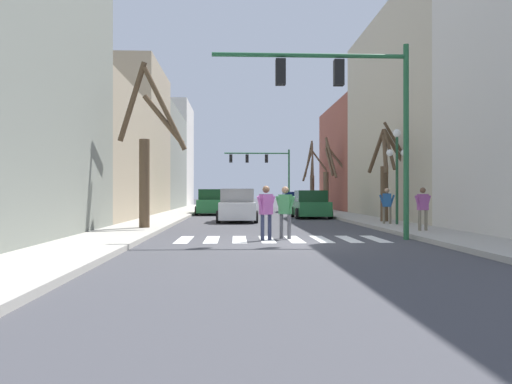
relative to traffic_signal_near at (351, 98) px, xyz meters
name	(u,v)px	position (x,y,z in m)	size (l,w,h in m)	color
ground_plane	(284,243)	(-2.29, -0.97, -4.61)	(240.00, 240.00, 0.00)	#424247
sidewalk_left	(100,241)	(-7.82, -0.97, -4.54)	(2.39, 90.00, 0.15)	#ADA89E
sidewalk_right	(463,240)	(3.25, -0.97, -4.54)	(2.39, 90.00, 0.15)	#ADA89E
building_row_left	(120,140)	(-12.02, 20.03, 0.73)	(6.00, 54.51, 12.72)	gray
building_row_right	(438,115)	(7.45, 11.05, 1.23)	(6.00, 39.23, 13.38)	beige
crosswalk_stripes	(281,239)	(-2.29, 0.27, -4.61)	(6.75, 2.60, 0.01)	white
traffic_signal_near	(351,98)	(0.00, 0.00, 0.00)	(6.42, 0.28, 6.38)	#236038
traffic_signal_far	(265,164)	(-0.71, 35.35, -0.11)	(6.77, 0.28, 6.06)	#236038
street_lamp_right_corner	(397,157)	(3.38, 5.71, -1.48)	(0.95, 0.36, 4.21)	#1E4C2D
car_at_intersection	(237,207)	(-3.67, 10.41, -3.80)	(2.11, 4.20, 1.75)	white
car_parked_right_near	(219,200)	(-5.47, 35.54, -3.77)	(2.06, 4.38, 1.81)	silver
car_parked_right_mid	(211,203)	(-5.49, 19.46, -3.78)	(2.03, 4.34, 1.80)	#236B38
car_parked_left_mid	(311,205)	(0.86, 14.33, -3.82)	(2.16, 4.14, 1.69)	#236B38
car_driving_toward_lane	(232,201)	(-4.04, 25.79, -3.77)	(1.99, 4.66, 1.81)	black
car_driving_away_lane	(294,203)	(0.94, 23.98, -3.85)	(1.99, 4.16, 1.63)	navy
pedestrian_waiting_at_curb	(285,208)	(-2.11, 0.44, -3.58)	(0.66, 0.51, 1.74)	#4C4C51
pedestrian_near_right_corner	(266,208)	(-2.78, -0.06, -3.57)	(0.66, 0.52, 1.76)	#282D47
pedestrian_on_left_sidewalk	(423,205)	(3.10, 1.93, -3.53)	(0.68, 0.29, 1.58)	#7A705B
pedestrian_on_right_sidewalk	(387,203)	(3.04, 6.05, -3.51)	(0.67, 0.33, 1.60)	#7A705B
street_tree_right_far	(147,153)	(-7.29, 4.03, -1.49)	(2.86, 0.75, 6.65)	brown
street_tree_left_mid	(329,177)	(3.46, 22.26, -1.81)	(1.80, 2.82, 5.71)	brown
street_tree_left_near	(312,178)	(3.22, 28.92, -1.67)	(2.61, 3.43, 6.18)	brown
street_tree_right_mid	(386,172)	(3.60, 8.03, -2.06)	(1.96, 2.66, 4.88)	brown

